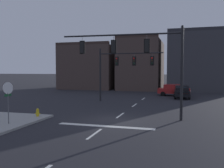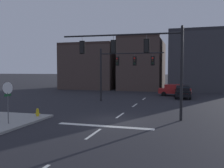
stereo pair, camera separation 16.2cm
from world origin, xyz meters
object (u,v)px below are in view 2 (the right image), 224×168
signal_mast_far_side (121,65)px  fire_hydrant (38,114)px  stop_sign (8,93)px  signal_mast_near_side (140,54)px  car_lot_nearside (183,92)px  car_lot_middle (175,90)px

signal_mast_far_side → fire_hydrant: 12.38m
stop_sign → signal_mast_near_side: bearing=31.7°
stop_sign → car_lot_nearside: 22.39m
stop_sign → fire_hydrant: size_ratio=3.77×
car_lot_middle → fire_hydrant: size_ratio=6.01×
signal_mast_near_side → stop_sign: size_ratio=3.19×
stop_sign → car_lot_nearside: (10.66, 19.65, -1.29)m
stop_sign → signal_mast_far_side: bearing=74.2°
signal_mast_far_side → stop_sign: (-3.95, -13.96, -2.04)m
stop_sign → fire_hydrant: (0.36, 2.75, -1.82)m
signal_mast_far_side → signal_mast_near_side: bearing=-67.6°
signal_mast_near_side → signal_mast_far_side: bearing=112.4°
signal_mast_near_side → signal_mast_far_side: size_ratio=1.23×
car_lot_nearside → car_lot_middle: (-1.10, 2.77, 0.00)m
fire_hydrant → car_lot_nearside: bearing=58.7°
signal_mast_far_side → fire_hydrant: signal_mast_far_side is taller
stop_sign → car_lot_middle: (9.56, 22.42, -1.29)m
signal_mast_near_side → fire_hydrant: (-7.36, -2.02, -4.43)m
fire_hydrant → car_lot_middle: bearing=64.9°
car_lot_middle → signal_mast_far_side: bearing=-123.5°
signal_mast_far_side → car_lot_nearside: size_ratio=1.62×
car_lot_nearside → stop_sign: bearing=-118.5°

